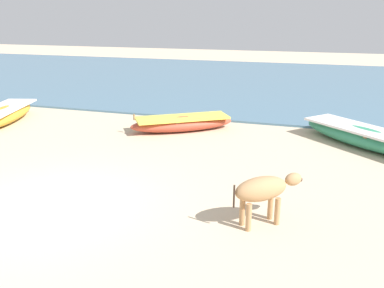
% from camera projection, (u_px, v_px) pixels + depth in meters
% --- Properties ---
extents(ground, '(80.00, 80.00, 0.00)m').
position_uv_depth(ground, '(55.00, 206.00, 8.67)').
color(ground, beige).
extents(sea_water, '(60.00, 20.00, 0.08)m').
position_uv_depth(sea_water, '(234.00, 80.00, 25.02)').
color(sea_water, slate).
rests_on(sea_water, ground).
extents(fishing_boat_0, '(4.13, 3.85, 0.77)m').
position_uv_depth(fishing_boat_0, '(365.00, 137.00, 12.44)').
color(fishing_boat_0, '#338C66').
rests_on(fishing_boat_0, ground).
extents(fishing_boat_1, '(2.15, 3.99, 0.78)m').
position_uv_depth(fishing_boat_1, '(4.00, 114.00, 15.23)').
color(fishing_boat_1, gold).
rests_on(fishing_boat_1, ground).
extents(fishing_boat_2, '(3.57, 2.86, 0.70)m').
position_uv_depth(fishing_boat_2, '(182.00, 123.00, 14.17)').
color(fishing_boat_2, '#B74733').
rests_on(fishing_boat_2, ground).
extents(cow_adult_tan, '(1.31, 1.19, 0.98)m').
position_uv_depth(cow_adult_tan, '(263.00, 190.00, 7.70)').
color(cow_adult_tan, tan).
rests_on(cow_adult_tan, ground).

